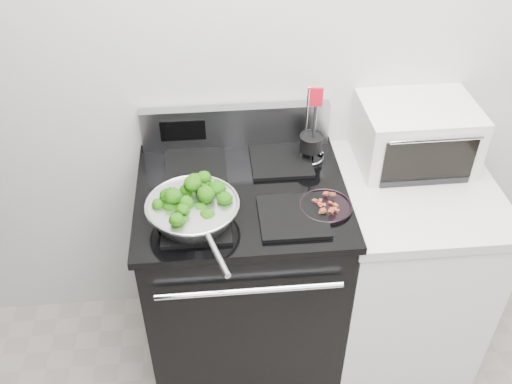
{
  "coord_description": "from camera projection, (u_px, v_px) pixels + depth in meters",
  "views": [
    {
      "loc": [
        -0.4,
        -0.25,
        2.29
      ],
      "look_at": [
        -0.25,
        1.36,
        0.98
      ],
      "focal_mm": 40.0,
      "sensor_mm": 36.0,
      "label": 1
    }
  ],
  "objects": [
    {
      "name": "utensil_holder",
      "position": [
        311.0,
        146.0,
        2.25
      ],
      "size": [
        0.11,
        0.11,
        0.33
      ],
      "rotation": [
        0.0,
        0.0,
        -0.13
      ],
      "color": "silver",
      "rests_on": "gas_range"
    },
    {
      "name": "skillet",
      "position": [
        193.0,
        210.0,
        1.96
      ],
      "size": [
        0.33,
        0.51,
        0.07
      ],
      "rotation": [
        0.0,
        0.0,
        0.3
      ],
      "color": "silver",
      "rests_on": "gas_range"
    },
    {
      "name": "counter",
      "position": [
        400.0,
        269.0,
        2.49
      ],
      "size": [
        0.62,
        0.68,
        0.92
      ],
      "color": "white",
      "rests_on": "floor"
    },
    {
      "name": "back_wall",
      "position": [
        312.0,
        48.0,
        2.16
      ],
      "size": [
        4.0,
        0.02,
        2.7
      ],
      "primitive_type": "cube",
      "color": "beige",
      "rests_on": "ground"
    },
    {
      "name": "gas_range",
      "position": [
        243.0,
        275.0,
        2.42
      ],
      "size": [
        0.79,
        0.69,
        1.13
      ],
      "color": "black",
      "rests_on": "floor"
    },
    {
      "name": "toaster_oven",
      "position": [
        416.0,
        134.0,
        2.25
      ],
      "size": [
        0.44,
        0.34,
        0.25
      ],
      "rotation": [
        0.0,
        0.0,
        0.01
      ],
      "color": "silver",
      "rests_on": "counter"
    },
    {
      "name": "bacon_plate",
      "position": [
        326.0,
        204.0,
        2.04
      ],
      "size": [
        0.19,
        0.19,
        0.04
      ],
      "rotation": [
        0.0,
        0.0,
        -0.34
      ],
      "color": "black",
      "rests_on": "gas_range"
    },
    {
      "name": "broccoli_pile",
      "position": [
        192.0,
        206.0,
        1.95
      ],
      "size": [
        0.26,
        0.26,
        0.09
      ],
      "primitive_type": null,
      "color": "#0D3304",
      "rests_on": "skillet"
    }
  ]
}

